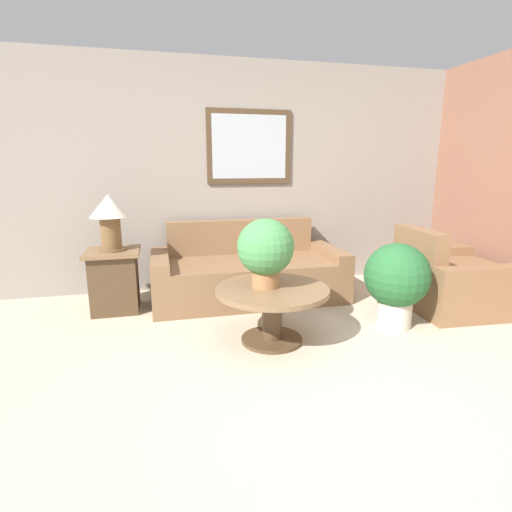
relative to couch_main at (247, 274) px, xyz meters
name	(u,v)px	position (x,y,z in m)	size (l,w,h in m)	color
ground_plane	(352,397)	(0.22, -2.08, -0.27)	(20.00, 20.00, 0.00)	#BCAD93
wall_back	(255,176)	(0.22, 0.55, 1.04)	(6.92, 0.09, 2.60)	gray
couch_main	(247,274)	(0.00, 0.00, 0.00)	(2.05, 0.95, 0.82)	brown
armchair	(450,281)	(1.98, -0.77, 0.00)	(1.06, 1.16, 0.82)	brown
coffee_table	(272,303)	(-0.05, -1.17, 0.07)	(0.93, 0.93, 0.47)	#4C3823
side_table	(115,280)	(-1.38, -0.08, 0.05)	(0.52, 0.52, 0.62)	#4C3823
table_lamp	(109,215)	(-1.38, -0.08, 0.70)	(0.37, 0.37, 0.55)	brown
potted_plant_on_table	(266,249)	(-0.10, -1.13, 0.51)	(0.46, 0.46, 0.56)	#9E6B42
potted_plant_floor	(397,280)	(1.12, -1.11, 0.17)	(0.58, 0.58, 0.77)	beige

